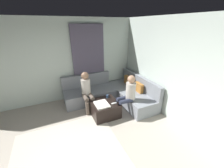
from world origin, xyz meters
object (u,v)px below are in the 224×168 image
Objects in this scene: person_on_couch_back at (128,94)px; person_on_couch_side at (87,90)px; game_remote at (114,103)px; sectional_couch at (113,93)px; coffee_mug at (107,96)px; ottoman at (105,108)px.

person_on_couch_back is 1.00× the size of person_on_couch_side.
person_on_couch_back reaches higher than game_remote.
sectional_couch is 0.63m from coffee_mug.
ottoman is 5.07× the size of game_remote.
ottoman is 0.63× the size of person_on_couch_back.
sectional_couch is 3.36× the size of ottoman.
game_remote is (0.85, -0.37, 0.15)m from sectional_couch.
game_remote is at bearing -23.43° from sectional_couch.
ottoman is 0.77m from person_on_couch_side.
person_on_couch_side is at bearing 54.25° from person_on_couch_back.
person_on_couch_back reaches higher than sectional_couch.
coffee_mug is 0.63× the size of game_remote.
person_on_couch_back reaches higher than ottoman.
game_remote reaches higher than ottoman.
game_remote is 0.48m from person_on_couch_back.
sectional_couch is at bearing -171.13° from person_on_couch_side.
sectional_couch is 2.12× the size of person_on_couch_back.
sectional_couch reaches higher than coffee_mug.
person_on_couch_back is at bearing 47.44° from coffee_mug.
person_on_couch_side is (-0.70, -0.58, 0.23)m from game_remote.
coffee_mug is (-0.22, 0.18, 0.26)m from ottoman.
sectional_couch reaches higher than game_remote.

